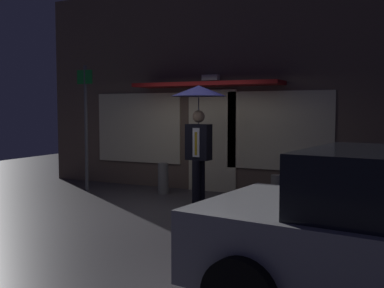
% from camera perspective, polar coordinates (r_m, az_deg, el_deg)
% --- Properties ---
extents(ground_plane, '(18.00, 18.00, 0.00)m').
position_cam_1_polar(ground_plane, '(8.02, -3.61, -8.43)').
color(ground_plane, '#38353A').
extents(building_facade, '(8.60, 1.00, 4.48)m').
position_cam_1_polar(building_facade, '(9.95, 2.88, 6.84)').
color(building_facade, brown).
rests_on(building_facade, ground).
extents(person_with_umbrella, '(1.04, 1.04, 2.22)m').
position_cam_1_polar(person_with_umbrella, '(8.49, 0.84, 3.88)').
color(person_with_umbrella, black).
rests_on(person_with_umbrella, ground).
extents(street_sign_post, '(0.40, 0.07, 2.73)m').
position_cam_1_polar(street_sign_post, '(10.17, -13.17, 2.87)').
color(street_sign_post, '#595B60').
rests_on(street_sign_post, ground).
extents(sidewalk_bollard, '(0.25, 0.25, 0.53)m').
position_cam_1_polar(sidewalk_bollard, '(8.81, 10.67, -5.58)').
color(sidewalk_bollard, slate).
rests_on(sidewalk_bollard, ground).
extents(sidewalk_bollard_2, '(0.22, 0.22, 0.66)m').
position_cam_1_polar(sidewalk_bollard_2, '(9.62, -3.63, -4.31)').
color(sidewalk_bollard_2, slate).
rests_on(sidewalk_bollard_2, ground).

